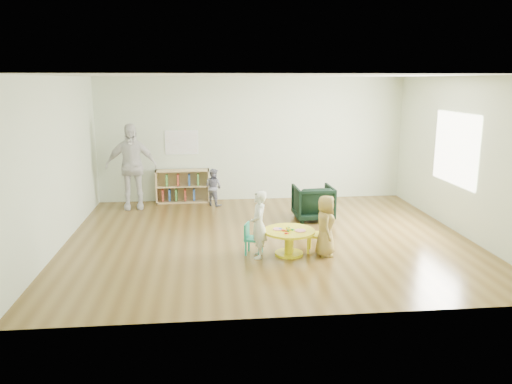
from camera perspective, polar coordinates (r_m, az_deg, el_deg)
The scene contains 11 objects.
room at distance 8.46m, azimuth 1.55°, elevation 7.00°, with size 7.10×7.00×2.80m.
activity_table at distance 7.97m, azimuth 3.81°, elevation -5.22°, with size 0.82×0.82×0.45m.
kid_chair_left at distance 7.99m, azimuth -0.51°, elevation -5.23°, with size 0.34×0.34×0.51m.
kid_chair_right at distance 8.13m, azimuth 7.27°, elevation -4.76°, with size 0.39×0.39×0.57m.
bookshelf at distance 11.46m, azimuth -8.42°, elevation 0.66°, with size 1.20×0.30×0.75m.
alphabet_poster at distance 11.43m, azimuth -8.49°, elevation 5.62°, with size 0.74×0.01×0.54m.
armchair at distance 9.97m, azimuth 6.54°, elevation -1.21°, with size 0.74×0.76×0.70m, color black.
child_left at distance 7.77m, azimuth 0.31°, elevation -3.73°, with size 0.39×0.26×1.07m, color silver.
child_right at distance 7.94m, azimuth 7.97°, elevation -3.84°, with size 0.48×0.31×0.98m, color yellow.
toddler at distance 11.05m, azimuth -4.88°, elevation 0.56°, with size 0.40×0.31×0.83m, color #191B3E.
adult_caretaker at distance 11.01m, azimuth -14.08°, elevation 2.85°, with size 1.08×0.45×1.84m, color silver.
Camera 1 is at (-1.06, -8.35, 2.74)m, focal length 35.00 mm.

